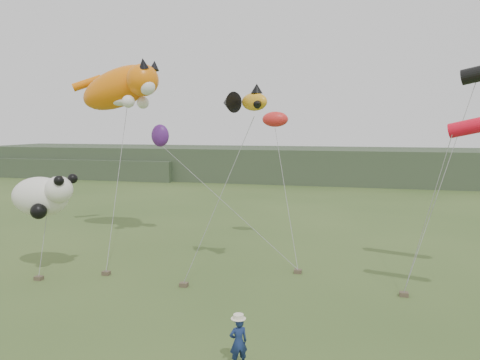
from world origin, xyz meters
name	(u,v)px	position (x,y,z in m)	size (l,w,h in m)	color
ground	(214,338)	(0.00, 0.00, 0.00)	(120.00, 120.00, 0.00)	#385123
headland	(297,165)	(-3.11, 44.69, 1.92)	(90.00, 13.00, 4.00)	#2D3D28
festival_attendant	(238,342)	(1.18, -1.50, 0.72)	(0.52, 0.34, 1.43)	navy
sandbag_anchors	(203,280)	(-2.11, 5.09, 0.09)	(15.67, 4.02, 0.17)	brown
cat_kite	(124,87)	(-8.72, 10.95, 8.93)	(6.26, 3.34, 3.56)	orange
fish_kite	(245,101)	(-0.46, 5.98, 7.74)	(2.51, 1.66, 1.21)	orange
panda_kite	(43,196)	(-9.57, 4.64, 3.55)	(3.21, 2.07, 1.99)	white
misc_kites	(216,128)	(-3.56, 11.91, 6.62)	(8.04, 0.84, 1.99)	red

